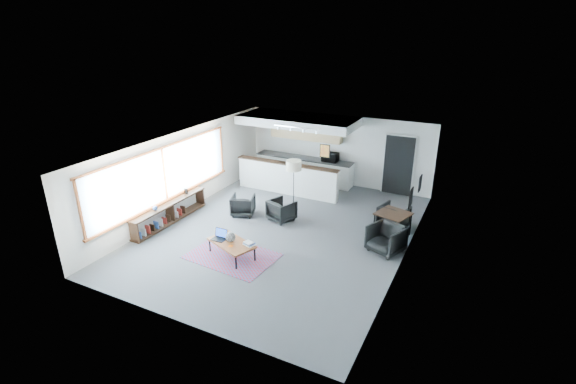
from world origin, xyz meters
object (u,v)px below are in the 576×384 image
at_px(floor_lamp, 294,167).
at_px(coffee_table, 231,243).
at_px(armchair_left, 243,204).
at_px(armchair_right, 282,209).
at_px(microwave, 330,156).
at_px(book_stack, 249,243).
at_px(dining_chair_near, 386,240).
at_px(dining_chair_far, 394,218).
at_px(laptop, 220,236).
at_px(dining_table, 393,215).
at_px(ceramic_pot, 230,237).

bearing_deg(floor_lamp, coffee_table, -92.60).
bearing_deg(armchair_left, floor_lamp, -160.60).
distance_m(armchair_right, microwave, 3.59).
xyz_separation_m(book_stack, armchair_right, (-0.33, 2.43, -0.09)).
xyz_separation_m(coffee_table, armchair_left, (-1.12, 2.33, -0.03)).
xyz_separation_m(armchair_left, dining_chair_near, (4.63, -0.30, 0.00)).
relative_size(coffee_table, dining_chair_far, 2.16).
bearing_deg(laptop, armchair_right, 78.21).
xyz_separation_m(armchair_left, dining_table, (4.56, 0.69, 0.28)).
xyz_separation_m(dining_table, microwave, (-3.08, 3.00, 0.49)).
relative_size(laptop, dining_chair_near, 0.51).
relative_size(coffee_table, floor_lamp, 0.85).
relative_size(armchair_left, dining_table, 0.68).
bearing_deg(dining_table, armchair_right, -171.32).
height_order(ceramic_pot, dining_chair_far, ceramic_pot).
relative_size(armchair_left, armchair_right, 0.98).
relative_size(armchair_right, dining_table, 0.70).
xyz_separation_m(coffee_table, dining_chair_near, (3.51, 2.03, -0.03)).
height_order(laptop, armchair_left, armchair_left).
relative_size(coffee_table, dining_table, 1.38).
xyz_separation_m(floor_lamp, microwave, (0.21, 2.65, -0.33)).
relative_size(laptop, dining_chair_far, 0.54).
bearing_deg(laptop, dining_chair_near, 27.44).
height_order(laptop, dining_table, dining_table).
height_order(laptop, floor_lamp, floor_lamp).
bearing_deg(microwave, armchair_right, -93.34).
xyz_separation_m(ceramic_pot, dining_chair_far, (3.40, 3.49, -0.21)).
relative_size(laptop, dining_table, 0.34).
bearing_deg(dining_table, microwave, 135.76).
distance_m(dining_table, microwave, 4.32).
height_order(floor_lamp, dining_table, floor_lamp).
bearing_deg(microwave, floor_lamp, -94.45).
height_order(coffee_table, dining_chair_near, dining_chair_near).
distance_m(armchair_right, dining_chair_near, 3.39).
bearing_deg(dining_chair_near, microwave, 150.43).
bearing_deg(armchair_left, coffee_table, 96.18).
bearing_deg(armchair_right, floor_lamp, -69.75).
distance_m(dining_table, dining_chair_near, 1.03).
height_order(armchair_left, dining_chair_far, armchair_left).
height_order(armchair_left, floor_lamp, floor_lamp).
bearing_deg(floor_lamp, dining_chair_near, -21.63).
height_order(coffee_table, laptop, laptop).
xyz_separation_m(dining_table, dining_chair_near, (0.07, -0.98, -0.28)).
relative_size(laptop, book_stack, 1.10).
bearing_deg(dining_chair_near, floor_lamp, -179.53).
bearing_deg(armchair_right, book_stack, 117.85).
distance_m(coffee_table, dining_chair_near, 4.05).
height_order(armchair_left, armchair_right, armchair_right).
distance_m(ceramic_pot, floor_lamp, 3.46).
relative_size(armchair_left, dining_chair_far, 1.07).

